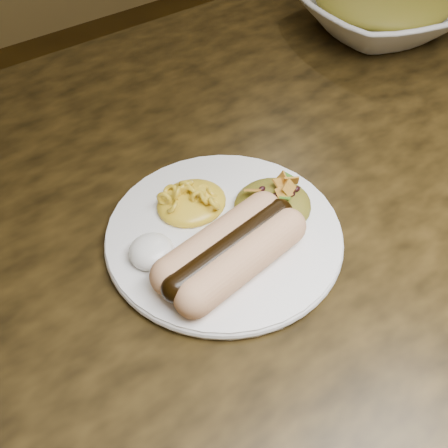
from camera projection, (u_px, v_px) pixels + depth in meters
floor at (251, 428)px, 1.18m from camera, size 4.00×4.00×0.00m
table at (269, 235)px, 0.70m from camera, size 1.60×0.90×0.75m
plate at (224, 234)px, 0.57m from camera, size 0.33×0.33×0.01m
hotdog at (231, 250)px, 0.52m from camera, size 0.14×0.09×0.04m
mac_and_cheese at (191, 195)px, 0.58m from camera, size 0.10×0.09×0.03m
sour_cream at (151, 248)px, 0.53m from camera, size 0.06×0.06×0.03m
taco_salad at (273, 200)px, 0.57m from camera, size 0.09×0.08×0.04m
fork at (190, 267)px, 0.54m from camera, size 0.07×0.14×0.00m
serving_bowl at (380, 8)px, 0.87m from camera, size 0.34×0.34×0.07m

